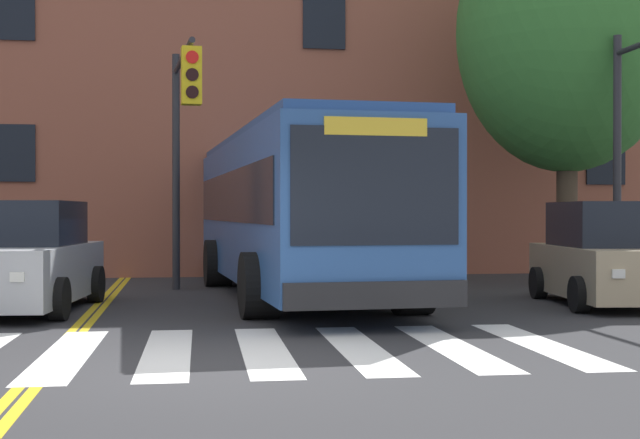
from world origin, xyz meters
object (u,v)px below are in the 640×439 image
car_tan_far_lane (606,258)px  car_teal_behind_bus (229,238)px  traffic_light_overhead (182,122)px  car_silver_near_lane (24,261)px  street_tree_curbside_large (567,30)px  city_bus (295,209)px

car_tan_far_lane → car_teal_behind_bus: 14.76m
car_teal_behind_bus → traffic_light_overhead: (-1.42, -10.72, 2.54)m
car_tan_far_lane → car_teal_behind_bus: size_ratio=1.05×
car_silver_near_lane → car_teal_behind_bus: size_ratio=1.20×
car_tan_far_lane → street_tree_curbside_large: 6.72m
car_tan_far_lane → traffic_light_overhead: (-7.37, 2.79, 2.55)m
street_tree_curbside_large → car_tan_far_lane: bearing=-105.8°
car_teal_behind_bus → street_tree_curbside_large: street_tree_curbside_large is taller
city_bus → car_tan_far_lane: size_ratio=2.90×
car_silver_near_lane → car_tan_far_lane: bearing=-3.4°
car_silver_near_lane → street_tree_curbside_large: street_tree_curbside_large is taller
city_bus → car_teal_behind_bus: city_bus is taller
car_teal_behind_bus → street_tree_curbside_large: (7.19, -9.11, 4.91)m
car_silver_near_lane → street_tree_curbside_large: (11.20, 3.81, 4.92)m
city_bus → traffic_light_overhead: 2.75m
street_tree_curbside_large → city_bus: bearing=-163.6°
city_bus → car_teal_behind_bus: (-0.74, 11.01, -0.87)m
city_bus → car_silver_near_lane: size_ratio=2.53×
car_teal_behind_bus → traffic_light_overhead: 11.11m
traffic_light_overhead → car_teal_behind_bus: bearing=82.4°
car_silver_near_lane → car_tan_far_lane: (9.96, -0.59, 0.01)m
traffic_light_overhead → city_bus: bearing=-7.5°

